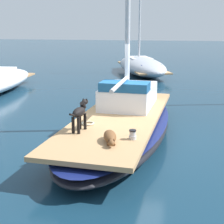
# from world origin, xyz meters

# --- Properties ---
(ground_plane) EXTENTS (120.00, 120.00, 0.00)m
(ground_plane) POSITION_xyz_m (0.00, 0.00, 0.00)
(ground_plane) COLOR #143347
(sailboat_main) EXTENTS (2.87, 7.35, 0.66)m
(sailboat_main) POSITION_xyz_m (0.00, 0.00, 0.34)
(sailboat_main) COLOR black
(sailboat_main) RESTS_ON ground
(cabin_house) EXTENTS (1.51, 2.29, 0.84)m
(cabin_house) POSITION_xyz_m (0.06, 1.12, 1.01)
(cabin_house) COLOR silver
(cabin_house) RESTS_ON sailboat_main
(dog_black) EXTENTS (0.28, 0.94, 0.70)m
(dog_black) POSITION_xyz_m (-0.64, -1.49, 1.08)
(dog_black) COLOR black
(dog_black) RESTS_ON sailboat_main
(dog_brown) EXTENTS (0.42, 0.93, 0.22)m
(dog_brown) POSITION_xyz_m (0.19, -2.12, 0.77)
(dog_brown) COLOR brown
(dog_brown) RESTS_ON sailboat_main
(deck_winch) EXTENTS (0.16, 0.16, 0.21)m
(deck_winch) POSITION_xyz_m (0.62, -1.86, 0.76)
(deck_winch) COLOR #B7B7BC
(deck_winch) RESTS_ON sailboat_main
(coiled_rope) EXTENTS (0.32, 0.32, 0.04)m
(coiled_rope) POSITION_xyz_m (-0.61, -0.96, 0.68)
(coiled_rope) COLOR beige
(coiled_rope) RESTS_ON sailboat_main
(moored_boat_far_astern) EXTENTS (4.76, 7.56, 5.98)m
(moored_boat_far_astern) POSITION_xyz_m (-0.93, 12.54, 0.55)
(moored_boat_far_astern) COLOR #B2B7C1
(moored_boat_far_astern) RESTS_ON ground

